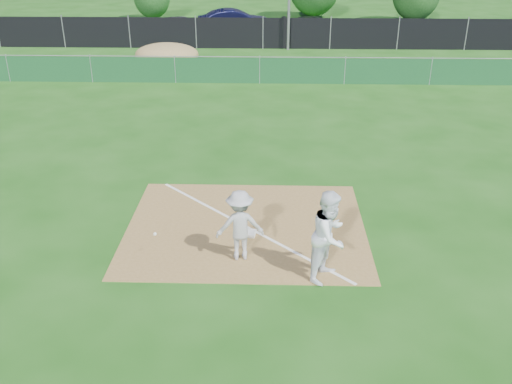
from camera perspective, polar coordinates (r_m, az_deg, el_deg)
ground at (r=22.77m, az=0.05°, el=7.58°), size 90.00×90.00×0.00m
infield_dirt at (r=14.50m, az=-1.01°, el=-3.51°), size 6.00×5.00×0.02m
foul_line at (r=14.49m, az=-1.01°, el=-3.46°), size 5.01×5.01×0.01m
green_fence at (r=27.42m, az=0.36°, el=12.03°), size 44.00×0.05×1.20m
dirt_mound at (r=31.34m, az=-8.91°, el=13.44°), size 3.38×2.60×1.17m
black_fence at (r=35.19m, az=0.70°, el=15.58°), size 46.00×0.04×1.80m
parking_lot at (r=40.27m, az=0.84°, el=15.58°), size 46.00×9.00×0.01m
first_base at (r=14.13m, az=-0.73°, el=-4.14°), size 0.38×0.38×0.07m
play_at_first at (r=12.82m, az=-1.62°, el=-3.34°), size 2.55×0.79×1.68m
runner at (r=12.18m, az=7.40°, el=-4.36°), size 1.17×1.25×2.06m
car_left at (r=39.33m, az=-7.35°, el=16.14°), size 4.25×2.60×1.35m
car_mid at (r=39.73m, az=-2.10°, el=16.63°), size 5.17×2.56×1.63m
car_right at (r=38.91m, az=6.10°, el=16.07°), size 4.65×2.20×1.31m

